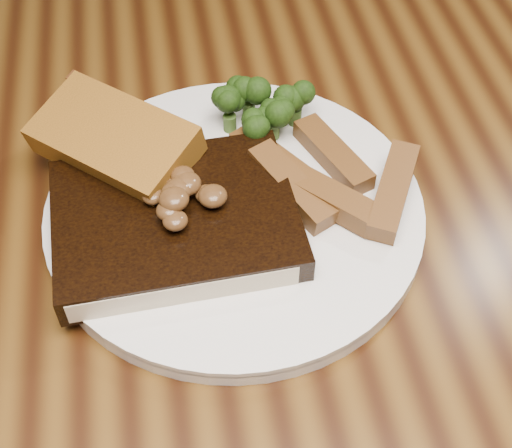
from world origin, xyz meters
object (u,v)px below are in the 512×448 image
(chair_far, at_px, (310,32))
(dining_table, at_px, (270,330))
(plate, at_px, (235,212))
(garlic_bread, at_px, (118,159))
(potato_wedges, at_px, (329,179))
(steak, at_px, (176,220))

(chair_far, bearing_deg, dining_table, 95.43)
(dining_table, bearing_deg, chair_far, 73.97)
(chair_far, height_order, plate, chair_far)
(plate, bearing_deg, garlic_bread, 148.01)
(dining_table, distance_m, garlic_bread, 0.19)
(chair_far, height_order, potato_wedges, chair_far)
(plate, height_order, steak, steak)
(plate, relative_size, steak, 1.65)
(chair_far, bearing_deg, garlic_bread, 82.21)
(plate, relative_size, garlic_bread, 2.33)
(plate, height_order, potato_wedges, potato_wedges)
(steak, bearing_deg, chair_far, 64.74)
(dining_table, relative_size, steak, 9.13)
(plate, distance_m, garlic_bread, 0.10)
(chair_far, distance_m, garlic_bread, 0.62)
(dining_table, distance_m, plate, 0.11)
(steak, bearing_deg, potato_wedges, 8.51)
(dining_table, distance_m, chair_far, 0.64)
(garlic_bread, bearing_deg, steak, -19.11)
(plate, bearing_deg, chair_far, 70.66)
(chair_far, relative_size, steak, 5.38)
(garlic_bread, relative_size, potato_wedges, 1.15)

